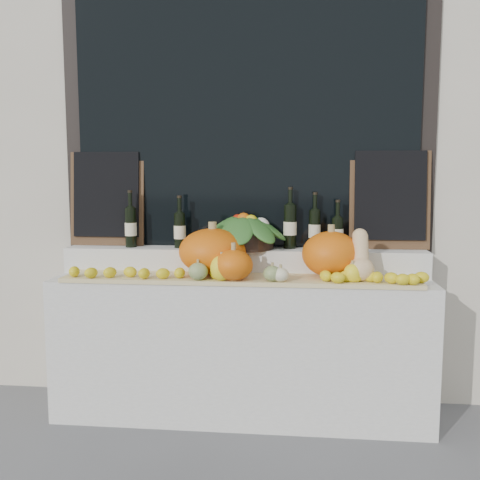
% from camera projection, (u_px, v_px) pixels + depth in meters
% --- Properties ---
extents(storefront_facade, '(7.00, 0.94, 4.50)m').
position_uv_depth(storefront_facade, '(251.00, 72.00, 3.85)').
color(storefront_facade, beige).
rests_on(storefront_facade, ground).
extents(display_sill, '(2.30, 0.55, 0.88)m').
position_uv_depth(display_sill, '(241.00, 346.00, 3.35)').
color(display_sill, silver).
rests_on(display_sill, ground).
extents(rear_tier, '(2.30, 0.25, 0.16)m').
position_uv_depth(rear_tier, '(244.00, 260.00, 3.44)').
color(rear_tier, silver).
rests_on(rear_tier, display_sill).
extents(straw_bedding, '(2.10, 0.32, 0.02)m').
position_uv_depth(straw_bedding, '(239.00, 279.00, 3.18)').
color(straw_bedding, tan).
rests_on(straw_bedding, display_sill).
extents(pumpkin_left, '(0.49, 0.49, 0.28)m').
position_uv_depth(pumpkin_left, '(213.00, 251.00, 3.25)').
color(pumpkin_left, orange).
rests_on(pumpkin_left, straw_bedding).
extents(pumpkin_right, '(0.42, 0.42, 0.27)m').
position_uv_depth(pumpkin_right, '(331.00, 254.00, 3.17)').
color(pumpkin_right, orange).
rests_on(pumpkin_right, straw_bedding).
extents(pumpkin_center, '(0.23, 0.23, 0.18)m').
position_uv_depth(pumpkin_center, '(234.00, 265.00, 3.06)').
color(pumpkin_center, orange).
rests_on(pumpkin_center, straw_bedding).
extents(butternut_squash, '(0.15, 0.21, 0.29)m').
position_uv_depth(butternut_squash, '(361.00, 259.00, 3.07)').
color(butternut_squash, '#E0B783').
rests_on(butternut_squash, straw_bedding).
extents(decorative_gourds, '(0.98, 0.15, 0.17)m').
position_uv_depth(decorative_gourds, '(249.00, 271.00, 3.05)').
color(decorative_gourds, '#315E1C').
rests_on(decorative_gourds, straw_bedding).
extents(lemon_heap, '(2.20, 0.16, 0.06)m').
position_uv_depth(lemon_heap, '(237.00, 275.00, 3.06)').
color(lemon_heap, yellow).
rests_on(lemon_heap, straw_bedding).
extents(produce_bowl, '(0.58, 0.58, 0.24)m').
position_uv_depth(produce_bowl, '(244.00, 231.00, 3.40)').
color(produce_bowl, black).
rests_on(produce_bowl, rear_tier).
extents(wine_bottle_far_left, '(0.08, 0.08, 0.37)m').
position_uv_depth(wine_bottle_far_left, '(131.00, 227.00, 3.47)').
color(wine_bottle_far_left, black).
rests_on(wine_bottle_far_left, rear_tier).
extents(wine_bottle_near_left, '(0.08, 0.08, 0.34)m').
position_uv_depth(wine_bottle_near_left, '(180.00, 230.00, 3.44)').
color(wine_bottle_near_left, black).
rests_on(wine_bottle_near_left, rear_tier).
extents(wine_bottle_tall, '(0.08, 0.08, 0.39)m').
position_uv_depth(wine_bottle_tall, '(290.00, 226.00, 3.41)').
color(wine_bottle_tall, black).
rests_on(wine_bottle_tall, rear_tier).
extents(wine_bottle_near_right, '(0.08, 0.08, 0.36)m').
position_uv_depth(wine_bottle_near_right, '(315.00, 229.00, 3.40)').
color(wine_bottle_near_right, black).
rests_on(wine_bottle_near_right, rear_tier).
extents(wine_bottle_far_right, '(0.08, 0.08, 0.31)m').
position_uv_depth(wine_bottle_far_right, '(337.00, 233.00, 3.36)').
color(wine_bottle_far_right, black).
rests_on(wine_bottle_far_right, rear_tier).
extents(chalkboard_left, '(0.50, 0.09, 0.62)m').
position_uv_depth(chalkboard_left, '(107.00, 197.00, 3.55)').
color(chalkboard_left, '#4C331E').
rests_on(chalkboard_left, rear_tier).
extents(chalkboard_right, '(0.50, 0.09, 0.62)m').
position_uv_depth(chalkboard_right, '(390.00, 198.00, 3.36)').
color(chalkboard_right, '#4C331E').
rests_on(chalkboard_right, rear_tier).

